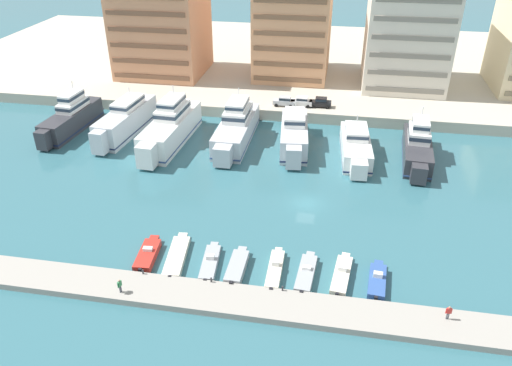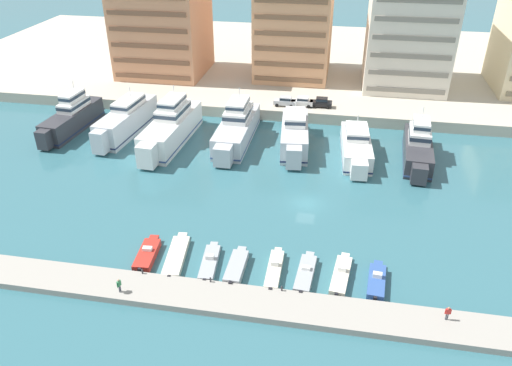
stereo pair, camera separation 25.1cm
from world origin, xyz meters
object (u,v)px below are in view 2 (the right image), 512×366
object	(u,v)px
motorboat_grey_center_left	(237,267)
motorboat_cream_center	(274,270)
car_white_left	(302,101)
yacht_white_mid_left	(171,127)
motorboat_grey_center_right	(305,274)
car_black_mid_left	(321,102)
yacht_silver_center_left	(237,127)
motorboat_red_far_left	(147,254)
motorboat_blue_right	(377,281)
yacht_white_center_right	(356,146)
motorboat_cream_left	(176,256)
yacht_silver_left	(126,120)
yacht_silver_center	(295,134)
car_silver_far_left	(285,101)
yacht_charcoal_far_left	(72,117)
motorboat_grey_mid_left	(210,262)
pedestrian_mid_deck	(119,284)
pedestrian_near_edge	(448,312)
yacht_charcoal_mid_right	(418,147)
motorboat_cream_mid_right	(341,275)

from	to	relation	value
motorboat_grey_center_left	motorboat_cream_center	bearing A→B (deg)	4.63
motorboat_cream_center	car_white_left	size ratio (longest dim) A/B	1.78
yacht_white_mid_left	motorboat_grey_center_right	world-z (taller)	yacht_white_mid_left
motorboat_cream_center	car_black_mid_left	world-z (taller)	car_black_mid_left
yacht_silver_center_left	motorboat_red_far_left	world-z (taller)	yacht_silver_center_left
motorboat_blue_right	yacht_silver_center_left	bearing A→B (deg)	124.31
yacht_white_center_right	motorboat_cream_left	distance (m)	36.25
car_white_left	motorboat_grey_center_left	bearing A→B (deg)	-93.44
yacht_silver_left	yacht_silver_center	bearing A→B (deg)	-0.48
car_silver_far_left	car_white_left	xyz separation A→B (m)	(3.19, 0.40, 0.00)
yacht_silver_left	motorboat_cream_left	world-z (taller)	yacht_silver_left
yacht_charcoal_far_left	car_white_left	bearing A→B (deg)	19.00
yacht_silver_left	yacht_silver_center_left	xyz separation A→B (m)	(19.66, 0.34, 0.01)
motorboat_grey_mid_left	pedestrian_mid_deck	world-z (taller)	pedestrian_mid_deck
yacht_white_mid_left	yacht_silver_center_left	bearing A→B (deg)	13.17
car_black_mid_left	pedestrian_near_edge	bearing A→B (deg)	-72.90
motorboat_grey_center_left	yacht_silver_center	bearing A→B (deg)	85.07
yacht_white_mid_left	motorboat_cream_center	world-z (taller)	yacht_white_mid_left
motorboat_grey_mid_left	car_silver_far_left	bearing A→B (deg)	86.48
car_white_left	yacht_charcoal_mid_right	bearing A→B (deg)	-36.53
yacht_silver_center	motorboat_cream_mid_right	size ratio (longest dim) A/B	2.43
car_black_mid_left	motorboat_cream_center	bearing A→B (deg)	-92.55
yacht_white_center_right	yacht_charcoal_mid_right	bearing A→B (deg)	3.20
motorboat_grey_mid_left	motorboat_cream_mid_right	xyz separation A→B (m)	(14.80, 0.34, 0.07)
motorboat_cream_left	motorboat_grey_center_left	size ratio (longest dim) A/B	1.29
pedestrian_mid_deck	car_black_mid_left	bearing A→B (deg)	71.74
motorboat_red_far_left	motorboat_cream_center	bearing A→B (deg)	-0.38
motorboat_cream_left	motorboat_cream_mid_right	distance (m)	18.90
yacht_silver_center	motorboat_cream_left	size ratio (longest dim) A/B	2.11
yacht_charcoal_far_left	yacht_charcoal_mid_right	bearing A→B (deg)	-0.98
yacht_silver_center	car_white_left	bearing A→B (deg)	90.26
yacht_silver_center_left	car_silver_far_left	xyz separation A→B (m)	(6.68, 12.26, 0.55)
car_black_mid_left	yacht_charcoal_far_left	bearing A→B (deg)	-162.20
car_black_mid_left	motorboat_blue_right	bearing A→B (deg)	-78.77
motorboat_cream_left	motorboat_cream_center	xyz separation A→B (m)	(11.56, -0.51, 0.10)
yacht_charcoal_far_left	motorboat_grey_center_left	distance (m)	49.01
car_white_left	pedestrian_near_edge	bearing A→B (deg)	-69.24
motorboat_cream_center	pedestrian_mid_deck	bearing A→B (deg)	-156.44
yacht_charcoal_far_left	car_black_mid_left	xyz separation A→B (m)	(42.99, 13.80, 0.58)
yacht_charcoal_mid_right	yacht_silver_center_left	bearing A→B (deg)	176.25
motorboat_grey_center_right	pedestrian_mid_deck	bearing A→B (deg)	-160.55
yacht_white_center_right	car_black_mid_left	distance (m)	16.76
car_black_mid_left	pedestrian_mid_deck	size ratio (longest dim) A/B	2.48
yacht_white_mid_left	yacht_charcoal_mid_right	xyz separation A→B (m)	(40.35, 0.58, -0.49)
yacht_silver_left	yacht_white_center_right	xyz separation A→B (m)	(39.69, -2.14, -0.65)
yacht_silver_center	motorboat_red_far_left	world-z (taller)	yacht_silver_center
yacht_silver_center_left	motorboat_red_far_left	distance (m)	33.17
yacht_white_center_right	car_white_left	world-z (taller)	yacht_white_center_right
motorboat_grey_center_left	pedestrian_mid_deck	distance (m)	12.79
yacht_silver_center_left	pedestrian_mid_deck	size ratio (longest dim) A/B	12.28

